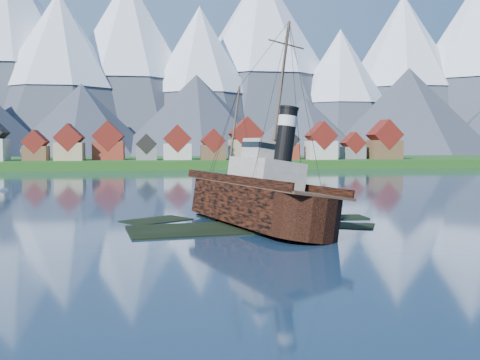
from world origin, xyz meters
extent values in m
plane|color=#182C43|center=(0.00, 0.00, 0.00)|extent=(1400.00, 1400.00, 0.00)
cube|color=black|center=(-3.00, -2.00, -0.32)|extent=(19.08, 11.42, 1.00)
cube|color=black|center=(6.00, 4.00, -0.38)|extent=(15.15, 9.76, 1.00)
cube|color=black|center=(2.00, 9.00, -0.28)|extent=(11.45, 9.06, 1.00)
cube|color=black|center=(12.00, -1.00, -0.42)|extent=(10.27, 8.34, 1.00)
cube|color=black|center=(-9.00, 6.00, -0.40)|extent=(9.42, 8.68, 1.00)
cube|color=black|center=(15.00, 5.00, -0.35)|extent=(6.00, 4.00, 1.00)
cube|color=#174915|center=(0.00, 170.00, 0.00)|extent=(600.00, 80.00, 3.20)
cube|color=#3F3D38|center=(0.00, 132.00, 0.00)|extent=(600.00, 2.50, 2.00)
cube|color=brown|center=(-56.00, 153.00, 5.75)|extent=(9.00, 8.00, 5.50)
cube|color=maroon|center=(-56.00, 153.00, 10.12)|extent=(9.16, 8.16, 9.16)
cube|color=tan|center=(-43.00, 150.00, 6.40)|extent=(10.50, 9.00, 6.80)
cube|color=maroon|center=(-43.00, 150.00, 11.69)|extent=(10.69, 9.18, 10.69)
cube|color=maroon|center=(-29.00, 156.00, 6.60)|extent=(12.00, 8.50, 7.20)
cube|color=maroon|center=(-29.00, 156.00, 12.36)|extent=(12.22, 8.67, 12.22)
cube|color=slate|center=(-14.00, 151.00, 5.40)|extent=(8.00, 7.00, 4.80)
cube|color=black|center=(-14.00, 151.00, 9.24)|extent=(8.15, 7.14, 8.15)
cube|color=beige|center=(-2.00, 154.00, 6.20)|extent=(11.00, 9.50, 6.40)
cube|color=maroon|center=(-2.00, 154.00, 11.38)|extent=(11.20, 9.69, 11.20)
cube|color=brown|center=(12.00, 150.00, 5.90)|extent=(9.50, 8.00, 5.80)
cube|color=maroon|center=(12.00, 150.00, 10.51)|extent=(9.67, 8.16, 9.67)
cube|color=tan|center=(26.00, 155.00, 7.00)|extent=(13.50, 10.00, 8.00)
cube|color=maroon|center=(26.00, 155.00, 13.43)|extent=(13.75, 10.20, 13.75)
cube|color=maroon|center=(42.00, 152.00, 6.10)|extent=(10.00, 8.50, 6.20)
cube|color=black|center=(42.00, 152.00, 11.00)|extent=(10.18, 8.67, 10.18)
cube|color=beige|center=(56.00, 149.00, 6.75)|extent=(11.50, 9.00, 7.50)
cube|color=maroon|center=(56.00, 149.00, 12.57)|extent=(11.71, 9.18, 11.71)
cube|color=slate|center=(71.00, 153.00, 5.50)|extent=(9.00, 7.50, 5.00)
cube|color=maroon|center=(71.00, 153.00, 9.62)|extent=(9.16, 7.65, 9.16)
cube|color=brown|center=(84.00, 151.00, 6.90)|extent=(12.50, 10.00, 7.80)
cube|color=maroon|center=(84.00, 151.00, 13.05)|extent=(12.73, 10.20, 12.73)
cone|color=#2D333D|center=(-160.00, 500.00, 100.50)|extent=(250.00, 250.00, 205.00)
cone|color=white|center=(-160.00, 500.00, 141.50)|extent=(155.00, 155.00, 123.00)
cone|color=#2D333D|center=(-100.00, 455.00, 73.00)|extent=(180.00, 180.00, 150.00)
cone|color=white|center=(-100.00, 455.00, 103.00)|extent=(111.60, 111.60, 90.00)
cone|color=#2D333D|center=(-40.00, 495.00, 88.00)|extent=(210.00, 210.00, 180.00)
cone|color=white|center=(-40.00, 495.00, 124.00)|extent=(130.20, 130.20, 108.00)
cone|color=#2D333D|center=(30.00, 470.00, 70.50)|extent=(170.00, 170.00, 145.00)
cone|color=white|center=(30.00, 470.00, 99.50)|extent=(105.40, 105.40, 87.00)
cone|color=#2D333D|center=(100.00, 515.00, 98.00)|extent=(240.00, 240.00, 200.00)
cone|color=white|center=(100.00, 515.00, 138.00)|extent=(148.80, 148.80, 120.00)
cone|color=#2D333D|center=(170.00, 460.00, 60.50)|extent=(150.00, 150.00, 125.00)
cone|color=white|center=(170.00, 460.00, 85.50)|extent=(93.00, 93.00, 75.00)
cone|color=#2D333D|center=(250.00, 490.00, 83.00)|extent=(200.00, 200.00, 170.00)
cone|color=white|center=(250.00, 490.00, 117.00)|extent=(124.00, 124.00, 102.00)
cone|color=#2D333D|center=(330.00, 475.00, 93.00)|extent=(230.00, 230.00, 190.00)
cone|color=white|center=(330.00, 475.00, 131.00)|extent=(142.60, 142.60, 114.00)
cone|color=#2D333D|center=(-70.00, 374.00, 27.00)|extent=(120.00, 120.00, 58.00)
cone|color=#2D333D|center=(20.00, 369.00, 31.00)|extent=(136.00, 136.00, 66.00)
cone|color=#2D333D|center=(110.00, 373.00, 23.00)|extent=(110.00, 110.00, 50.00)
cone|color=#2D333D|center=(200.00, 370.00, 35.50)|extent=(150.00, 150.00, 75.00)
cube|color=black|center=(2.34, 0.57, 2.36)|extent=(7.36, 21.20, 4.42)
cone|color=black|center=(2.34, 14.32, 2.36)|extent=(7.36, 7.36, 7.36)
cylinder|color=black|center=(2.34, -10.03, 2.36)|extent=(7.36, 7.36, 4.42)
cube|color=#4C3826|center=(2.34, 0.57, 4.67)|extent=(7.21, 27.97, 0.26)
cube|color=black|center=(-1.19, 0.57, 5.14)|extent=(0.21, 27.09, 0.95)
cube|color=black|center=(5.88, 0.57, 5.14)|extent=(0.21, 27.09, 0.95)
cube|color=#ADA89E|center=(2.34, -1.01, 6.25)|extent=(5.47, 8.94, 3.15)
cube|color=#ADA89E|center=(2.34, 0.04, 8.98)|extent=(3.79, 4.21, 2.31)
cylinder|color=black|center=(2.34, -4.48, 10.77)|extent=(2.00, 2.00, 5.89)
cylinder|color=silver|center=(2.34, -4.48, 12.24)|extent=(2.10, 2.10, 1.16)
cylinder|color=#473828|center=(2.34, 8.98, 11.08)|extent=(0.29, 0.29, 12.62)
cylinder|color=#473828|center=(2.34, -2.06, 16.97)|extent=(0.34, 0.34, 13.67)
cube|color=silver|center=(25.87, 83.66, 0.09)|extent=(4.17, 7.46, 1.03)
cube|color=silver|center=(25.87, 83.66, 0.90)|extent=(2.20, 2.46, 0.60)
cylinder|color=gray|center=(25.87, 83.66, 5.05)|extent=(0.12, 0.12, 8.90)
cube|color=silver|center=(12.04, 88.28, 0.09)|extent=(3.57, 8.91, 1.04)
cube|color=silver|center=(12.04, 88.28, 0.91)|extent=(2.28, 2.71, 0.61)
cylinder|color=gray|center=(12.04, 88.28, 5.11)|extent=(0.12, 0.12, 9.01)
camera|label=1|loc=(-8.28, -61.40, 9.76)|focal=40.00mm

